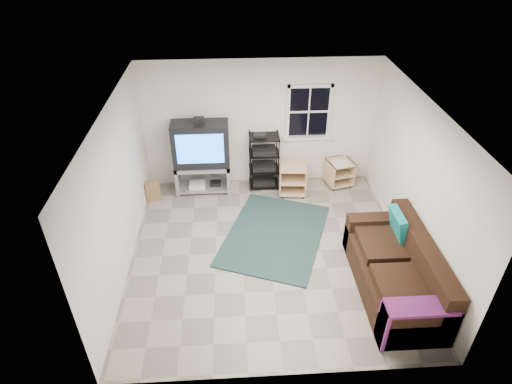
{
  "coord_description": "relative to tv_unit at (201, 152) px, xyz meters",
  "views": [
    {
      "loc": [
        -0.54,
        -5.43,
        4.91
      ],
      "look_at": [
        -0.19,
        0.4,
        0.96
      ],
      "focal_mm": 30.0,
      "sensor_mm": 36.0,
      "label": 1
    }
  ],
  "objects": [
    {
      "name": "sofa",
      "position": [
        3.0,
        -2.96,
        -0.53
      ],
      "size": [
        0.98,
        2.2,
        1.01
      ],
      "color": "black",
      "rests_on": "ground"
    },
    {
      "name": "room",
      "position": [
        2.12,
        0.26,
        0.6
      ],
      "size": [
        4.6,
        4.62,
        4.6
      ],
      "color": "gray",
      "rests_on": "ground"
    },
    {
      "name": "shag_rug",
      "position": [
        1.32,
        -1.57,
        -0.87
      ],
      "size": [
        2.27,
        2.62,
        0.03
      ],
      "primitive_type": "cube",
      "rotation": [
        0.0,
        0.0,
        -0.36
      ],
      "color": "black",
      "rests_on": "ground"
    },
    {
      "name": "tv_unit",
      "position": [
        0.0,
        0.0,
        0.0
      ],
      "size": [
        1.09,
        0.55,
        1.6
      ],
      "color": "#929299",
      "rests_on": "ground"
    },
    {
      "name": "paper_bag",
      "position": [
        -0.99,
        -0.31,
        -0.68
      ],
      "size": [
        0.31,
        0.23,
        0.4
      ],
      "primitive_type": "cube",
      "rotation": [
        0.0,
        0.0,
        0.2
      ],
      "color": "olive",
      "rests_on": "ground"
    },
    {
      "name": "side_table_right",
      "position": [
        2.8,
        0.05,
        -0.56
      ],
      "size": [
        0.6,
        0.6,
        0.57
      ],
      "rotation": [
        0.0,
        0.0,
        0.25
      ],
      "color": "#DDB388",
      "rests_on": "ground"
    },
    {
      "name": "av_rack",
      "position": [
        1.24,
        0.06,
        -0.37
      ],
      "size": [
        0.59,
        0.43,
        1.19
      ],
      "color": "black",
      "rests_on": "ground"
    },
    {
      "name": "side_table_left",
      "position": [
        1.8,
        -0.18,
        -0.55
      ],
      "size": [
        0.57,
        0.57,
        0.63
      ],
      "rotation": [
        0.0,
        0.0,
        -0.08
      ],
      "color": "#DDB388",
      "rests_on": "ground"
    }
  ]
}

